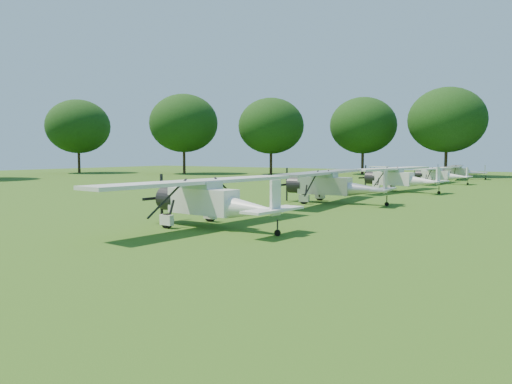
# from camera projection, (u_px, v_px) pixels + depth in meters

# --- Properties ---
(ground) EXTENTS (160.00, 160.00, 0.00)m
(ground) POSITION_uv_depth(u_px,v_px,m) (220.00, 224.00, 24.11)
(ground) COLOR #245114
(ground) RESTS_ON ground
(tree_belt) EXTENTS (137.36, 130.27, 14.52)m
(tree_belt) POSITION_uv_depth(u_px,v_px,m) (287.00, 46.00, 21.66)
(tree_belt) COLOR black
(tree_belt) RESTS_ON ground
(aircraft_3) EXTENTS (7.57, 12.05, 2.37)m
(aircraft_3) POSITION_uv_depth(u_px,v_px,m) (212.00, 198.00, 22.67)
(aircraft_3) COLOR silver
(aircraft_3) RESTS_ON ground
(aircraft_4) EXTENTS (7.51, 11.97, 2.35)m
(aircraft_4) POSITION_uv_depth(u_px,v_px,m) (332.00, 183.00, 33.69)
(aircraft_4) COLOR #BAB9BE
(aircraft_4) RESTS_ON ground
(aircraft_5) EXTENTS (7.37, 11.67, 2.29)m
(aircraft_5) POSITION_uv_depth(u_px,v_px,m) (399.00, 177.00, 43.55)
(aircraft_5) COLOR silver
(aircraft_5) RESTS_ON ground
(aircraft_6) EXTENTS (6.08, 9.68, 1.91)m
(aircraft_6) POSITION_uv_depth(u_px,v_px,m) (439.00, 174.00, 55.00)
(aircraft_6) COLOR silver
(aircraft_6) RESTS_ON ground
(aircraft_7) EXTENTS (6.12, 9.72, 1.91)m
(aircraft_7) POSITION_uv_depth(u_px,v_px,m) (460.00, 171.00, 64.83)
(aircraft_7) COLOR #BAB9BE
(aircraft_7) RESTS_ON ground
(golf_cart) EXTENTS (2.21, 1.43, 1.83)m
(golf_cart) POSITION_uv_depth(u_px,v_px,m) (379.00, 177.00, 58.55)
(golf_cart) COLOR #B2150C
(golf_cart) RESTS_ON ground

